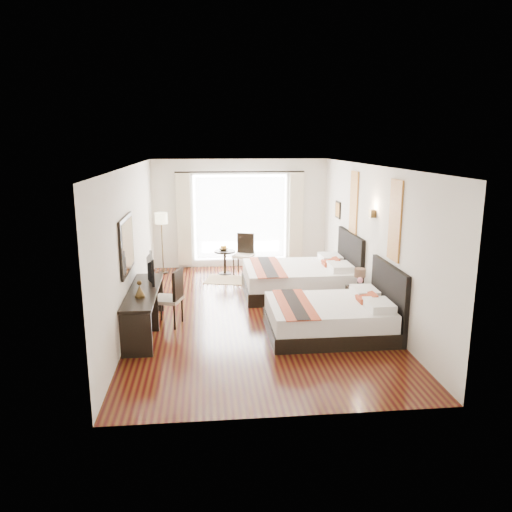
{
  "coord_description": "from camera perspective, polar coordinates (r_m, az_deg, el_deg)",
  "views": [
    {
      "loc": [
        -0.89,
        -9.09,
        3.23
      ],
      "look_at": [
        0.06,
        0.27,
        1.06
      ],
      "focal_mm": 35.0,
      "sensor_mm": 36.0,
      "label": 1
    }
  ],
  "objects": [
    {
      "name": "nightstand",
      "position": [
        9.86,
        11.68,
        -4.96
      ],
      "size": [
        0.41,
        0.51,
        0.49
      ],
      "primitive_type": "cube",
      "color": "black",
      "rests_on": "floor"
    },
    {
      "name": "bed_far",
      "position": [
        10.85,
        5.22,
        -2.54
      ],
      "size": [
        2.34,
        1.82,
        1.32
      ],
      "color": "black",
      "rests_on": "floor"
    },
    {
      "name": "jute_rug",
      "position": [
        11.93,
        -2.74,
        -2.74
      ],
      "size": [
        1.41,
        1.11,
        0.01
      ],
      "primitive_type": "cube",
      "rotation": [
        0.0,
        0.0,
        -0.24
      ],
      "color": "#9D845E",
      "rests_on": "floor"
    },
    {
      "name": "wall_window",
      "position": [
        13.0,
        -1.81,
        4.86
      ],
      "size": [
        4.5,
        0.01,
        2.8
      ],
      "primitive_type": "cube",
      "color": "silver",
      "rests_on": "floor"
    },
    {
      "name": "sheer_curtain",
      "position": [
        12.94,
        -1.79,
        4.37
      ],
      "size": [
        2.3,
        0.02,
        2.1
      ],
      "primitive_type": "cube",
      "color": "white",
      "rests_on": "wall_window"
    },
    {
      "name": "ceiling",
      "position": [
        9.15,
        -0.2,
        10.21
      ],
      "size": [
        4.5,
        7.5,
        0.02
      ],
      "primitive_type": "cube",
      "color": "white",
      "rests_on": "wall_headboard"
    },
    {
      "name": "side_table",
      "position": [
        12.4,
        -3.57,
        -0.74
      ],
      "size": [
        0.52,
        0.52,
        0.6
      ],
      "primitive_type": "cylinder",
      "color": "black",
      "rests_on": "floor"
    },
    {
      "name": "wall_headboard",
      "position": [
        9.79,
        13.01,
        1.86
      ],
      "size": [
        0.01,
        7.5,
        2.8
      ],
      "primitive_type": "cube",
      "color": "silver",
      "rests_on": "floor"
    },
    {
      "name": "floor_lamp",
      "position": [
        12.48,
        -10.77,
        3.79
      ],
      "size": [
        0.31,
        0.31,
        1.53
      ],
      "color": "black",
      "rests_on": "floor"
    },
    {
      "name": "console_desk",
      "position": [
        8.87,
        -12.66,
        -6.13
      ],
      "size": [
        0.5,
        2.2,
        0.76
      ],
      "primitive_type": "cube",
      "color": "black",
      "rests_on": "floor"
    },
    {
      "name": "floor",
      "position": [
        9.69,
        -0.18,
        -6.53
      ],
      "size": [
        4.5,
        7.5,
        0.01
      ],
      "primitive_type": "cube",
      "color": "black",
      "rests_on": "ground"
    },
    {
      "name": "drape_left",
      "position": [
        12.88,
        -8.23,
        4.12
      ],
      "size": [
        0.35,
        0.14,
        2.35
      ],
      "primitive_type": "cube",
      "color": "#B8B18F",
      "rests_on": "floor"
    },
    {
      "name": "vase",
      "position": [
        9.62,
        11.79,
        -3.37
      ],
      "size": [
        0.15,
        0.15,
        0.14
      ],
      "primitive_type": "imported",
      "rotation": [
        0.0,
        0.0,
        0.1
      ],
      "color": "black",
      "rests_on": "nightstand"
    },
    {
      "name": "mirror_glass",
      "position": [
        8.59,
        -14.4,
        1.27
      ],
      "size": [
        0.01,
        1.12,
        0.82
      ],
      "primitive_type": "cube",
      "color": "white",
      "rests_on": "mirror_frame"
    },
    {
      "name": "television",
      "position": [
        9.21,
        -12.34,
        -1.38
      ],
      "size": [
        0.23,
        0.84,
        0.48
      ],
      "primitive_type": "imported",
      "rotation": [
        0.0,
        0.0,
        1.71
      ],
      "color": "black",
      "rests_on": "console_desk"
    },
    {
      "name": "desk_chair",
      "position": [
        9.11,
        -9.95,
        -5.9
      ],
      "size": [
        0.59,
        0.59,
        1.03
      ],
      "rotation": [
        0.0,
        0.0,
        2.85
      ],
      "color": "#B8A48E",
      "rests_on": "floor"
    },
    {
      "name": "drape_right",
      "position": [
        13.08,
        4.59,
        4.35
      ],
      "size": [
        0.35,
        0.14,
        2.35
      ],
      "primitive_type": "cube",
      "color": "#B8B18F",
      "rests_on": "floor"
    },
    {
      "name": "bronze_figurine",
      "position": [
        8.33,
        -13.16,
        -3.78
      ],
      "size": [
        0.18,
        0.18,
        0.25
      ],
      "primitive_type": null,
      "rotation": [
        0.0,
        0.0,
        -0.1
      ],
      "color": "#402F16",
      "rests_on": "console_desk"
    },
    {
      "name": "wall_entry",
      "position": [
        5.72,
        3.51,
        -5.7
      ],
      "size": [
        4.5,
        0.01,
        2.8
      ],
      "primitive_type": "cube",
      "color": "silver",
      "rests_on": "floor"
    },
    {
      "name": "mirror_frame",
      "position": [
        8.59,
        -14.57,
        1.27
      ],
      "size": [
        0.04,
        1.25,
        0.95
      ],
      "primitive_type": "cube",
      "color": "black",
      "rests_on": "wall_desk"
    },
    {
      "name": "window_chair",
      "position": [
        12.42,
        -1.41,
        -0.67
      ],
      "size": [
        0.6,
        0.6,
        1.0
      ],
      "rotation": [
        0.0,
        0.0,
        -1.94
      ],
      "color": "#B8A48E",
      "rests_on": "floor"
    },
    {
      "name": "window_glass",
      "position": [
        13.0,
        -1.81,
        4.41
      ],
      "size": [
        2.4,
        0.02,
        2.2
      ],
      "primitive_type": "cube",
      "color": "white",
      "rests_on": "wall_window"
    },
    {
      "name": "bed_near",
      "position": [
        8.7,
        8.85,
        -6.82
      ],
      "size": [
        2.12,
        1.65,
        1.2
      ],
      "color": "black",
      "rests_on": "floor"
    },
    {
      "name": "art_panel_far",
      "position": [
        10.8,
        11.11,
        5.91
      ],
      "size": [
        0.03,
        0.5,
        1.35
      ],
      "primitive_type": "cube",
      "color": "maroon",
      "rests_on": "wall_headboard"
    },
    {
      "name": "fruit_bowl",
      "position": [
        12.37,
        -3.73,
        0.77
      ],
      "size": [
        0.29,
        0.29,
        0.05
      ],
      "primitive_type": "imported",
      "rotation": [
        0.0,
        0.0,
        -0.41
      ],
      "color": "#4C311B",
      "rests_on": "side_table"
    },
    {
      "name": "art_panel_near",
      "position": [
        8.6,
        15.61,
        3.92
      ],
      "size": [
        0.03,
        0.5,
        1.35
      ],
      "primitive_type": "cube",
      "color": "maroon",
      "rests_on": "wall_headboard"
    },
    {
      "name": "wall_desk",
      "position": [
        9.37,
        -13.98,
        1.32
      ],
      "size": [
        0.01,
        7.5,
        2.8
      ],
      "primitive_type": "cube",
      "color": "silver",
      "rests_on": "floor"
    },
    {
      "name": "wall_sconce",
      "position": [
        9.54,
        13.16,
        4.73
      ],
      "size": [
        0.1,
        0.14,
        0.14
      ],
      "primitive_type": "cube",
      "color": "#402F16",
      "rests_on": "wall_headboard"
    },
    {
      "name": "table_lamp",
      "position": [
        9.82,
        11.79,
        -2.04
      ],
      "size": [
        0.22,
        0.22,
        0.34
      ],
      "color": "black",
      "rests_on": "nightstand"
    }
  ]
}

